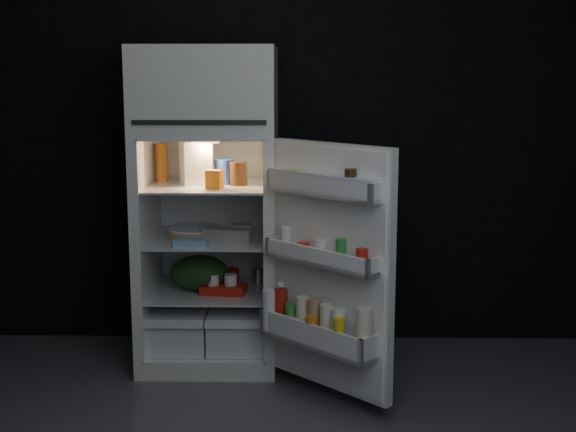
{
  "coord_description": "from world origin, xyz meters",
  "views": [
    {
      "loc": [
        0.28,
        -3.12,
        1.65
      ],
      "look_at": [
        0.21,
        1.0,
        0.9
      ],
      "focal_mm": 50.0,
      "sensor_mm": 36.0,
      "label": 1
    }
  ],
  "objects_px": {
    "milk_jug": "(196,163)",
    "refrigerator": "(209,196)",
    "yogurt_tray": "(224,289)",
    "fridge_door": "(326,272)",
    "egg_carton": "(228,235)"
  },
  "relations": [
    {
      "from": "yogurt_tray",
      "to": "milk_jug",
      "type": "bearing_deg",
      "value": 156.5
    },
    {
      "from": "fridge_door",
      "to": "egg_carton",
      "type": "xyz_separation_m",
      "value": [
        -0.53,
        0.5,
        0.08
      ]
    },
    {
      "from": "fridge_door",
      "to": "egg_carton",
      "type": "height_order",
      "value": "fridge_door"
    },
    {
      "from": "refrigerator",
      "to": "egg_carton",
      "type": "distance_m",
      "value": 0.27
    },
    {
      "from": "milk_jug",
      "to": "egg_carton",
      "type": "xyz_separation_m",
      "value": [
        0.18,
        -0.1,
        -0.38
      ]
    },
    {
      "from": "milk_jug",
      "to": "refrigerator",
      "type": "bearing_deg",
      "value": 14.73
    },
    {
      "from": "refrigerator",
      "to": "milk_jug",
      "type": "distance_m",
      "value": 0.21
    },
    {
      "from": "refrigerator",
      "to": "yogurt_tray",
      "type": "xyz_separation_m",
      "value": [
        0.09,
        -0.14,
        -0.5
      ]
    },
    {
      "from": "fridge_door",
      "to": "yogurt_tray",
      "type": "xyz_separation_m",
      "value": [
        -0.55,
        0.5,
        -0.23
      ]
    },
    {
      "from": "refrigerator",
      "to": "fridge_door",
      "type": "xyz_separation_m",
      "value": [
        0.64,
        -0.64,
        -0.28
      ]
    },
    {
      "from": "yogurt_tray",
      "to": "refrigerator",
      "type": "bearing_deg",
      "value": 130.46
    },
    {
      "from": "yogurt_tray",
      "to": "fridge_door",
      "type": "bearing_deg",
      "value": -34.45
    },
    {
      "from": "refrigerator",
      "to": "yogurt_tray",
      "type": "distance_m",
      "value": 0.53
    },
    {
      "from": "milk_jug",
      "to": "yogurt_tray",
      "type": "bearing_deg",
      "value": -50.83
    },
    {
      "from": "refrigerator",
      "to": "yogurt_tray",
      "type": "height_order",
      "value": "refrigerator"
    }
  ]
}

